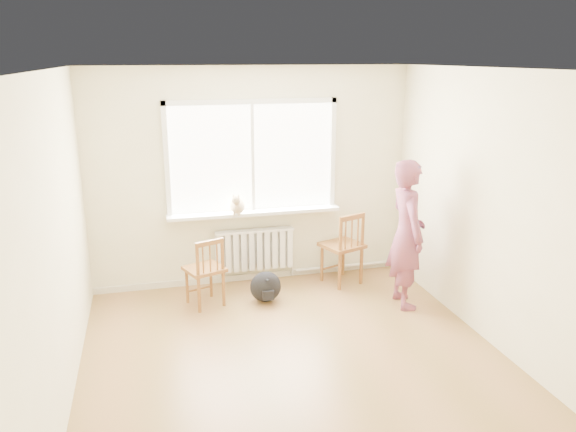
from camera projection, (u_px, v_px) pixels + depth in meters
floor at (300, 368)px, 5.24m from camera, size 4.50×4.50×0.00m
ceiling at (302, 69)px, 4.49m from camera, size 4.50×4.50×0.00m
back_wall at (252, 177)px, 6.96m from camera, size 4.00×0.01×2.70m
window at (252, 153)px, 6.85m from camera, size 2.12×0.05×1.42m
windowsill at (254, 212)px, 6.97m from camera, size 2.15×0.22×0.04m
radiator at (255, 249)px, 7.13m from camera, size 1.00×0.12×0.55m
heating_pipe at (346, 266)px, 7.55m from camera, size 1.40×0.04×0.04m
baseboard at (254, 276)px, 7.31m from camera, size 4.00×0.03×0.08m
chair_left at (206, 272)px, 6.43m from camera, size 0.52×0.51×0.83m
chair_right at (345, 248)px, 7.05m from camera, size 0.59×0.58×0.94m
person at (407, 234)px, 6.36m from camera, size 0.45×0.65×1.71m
cat at (237, 205)px, 6.80m from camera, size 0.24×0.41×0.28m
backpack at (266, 287)px, 6.61m from camera, size 0.45×0.41×0.37m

